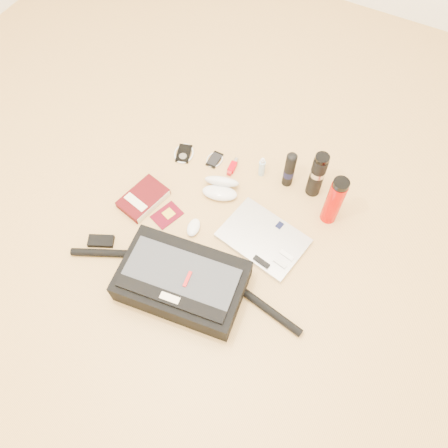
# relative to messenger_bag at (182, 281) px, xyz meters

# --- Properties ---
(ground) EXTENTS (4.00, 4.00, 0.00)m
(ground) POSITION_rel_messenger_bag_xyz_m (0.02, 0.23, -0.07)
(ground) COLOR tan
(ground) RESTS_ON ground
(messenger_bag) EXTENTS (1.06, 0.39, 0.15)m
(messenger_bag) POSITION_rel_messenger_bag_xyz_m (0.00, 0.00, 0.00)
(messenger_bag) COLOR black
(messenger_bag) RESTS_ON ground
(laptop) EXTENTS (0.41, 0.32, 0.04)m
(laptop) POSITION_rel_messenger_bag_xyz_m (0.21, 0.37, -0.05)
(laptop) COLOR #B9B9BB
(laptop) RESTS_ON ground
(book) EXTENTS (0.19, 0.25, 0.04)m
(book) POSITION_rel_messenger_bag_xyz_m (-0.39, 0.29, -0.05)
(book) COLOR #41070A
(book) RESTS_ON ground
(passport) EXTENTS (0.14, 0.16, 0.01)m
(passport) POSITION_rel_messenger_bag_xyz_m (-0.25, 0.27, -0.06)
(passport) COLOR #500412
(passport) RESTS_ON ground
(mouse) EXTENTS (0.08, 0.11, 0.03)m
(mouse) POSITION_rel_messenger_bag_xyz_m (-0.10, 0.27, -0.05)
(mouse) COLOR white
(mouse) RESTS_ON ground
(sunglasses_case) EXTENTS (0.20, 0.19, 0.10)m
(sunglasses_case) POSITION_rel_messenger_bag_xyz_m (-0.09, 0.51, -0.03)
(sunglasses_case) COLOR silver
(sunglasses_case) RESTS_ON ground
(ipod) EXTENTS (0.13, 0.13, 0.01)m
(ipod) POSITION_rel_messenger_bag_xyz_m (-0.36, 0.63, -0.06)
(ipod) COLOR black
(ipod) RESTS_ON ground
(phone) EXTENTS (0.08, 0.10, 0.01)m
(phone) POSITION_rel_messenger_bag_xyz_m (-0.21, 0.67, -0.06)
(phone) COLOR black
(phone) RESTS_ON ground
(inhaler) EXTENTS (0.04, 0.11, 0.03)m
(inhaler) POSITION_rel_messenger_bag_xyz_m (-0.10, 0.67, -0.05)
(inhaler) COLOR #B7000D
(inhaler) RESTS_ON ground
(spray_bottle) EXTENTS (0.04, 0.04, 0.12)m
(spray_bottle) POSITION_rel_messenger_bag_xyz_m (0.04, 0.70, -0.01)
(spray_bottle) COLOR #A8CEE1
(spray_bottle) RESTS_ON ground
(aerosol_can) EXTENTS (0.07, 0.07, 0.22)m
(aerosol_can) POSITION_rel_messenger_bag_xyz_m (0.18, 0.71, 0.04)
(aerosol_can) COLOR black
(aerosol_can) RESTS_ON ground
(thermos_black) EXTENTS (0.08, 0.08, 0.27)m
(thermos_black) POSITION_rel_messenger_bag_xyz_m (0.31, 0.72, 0.07)
(thermos_black) COLOR black
(thermos_black) RESTS_ON ground
(thermos_red) EXTENTS (0.08, 0.08, 0.29)m
(thermos_red) POSITION_rel_messenger_bag_xyz_m (0.43, 0.62, 0.08)
(thermos_red) COLOR #BC0500
(thermos_red) RESTS_ON ground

